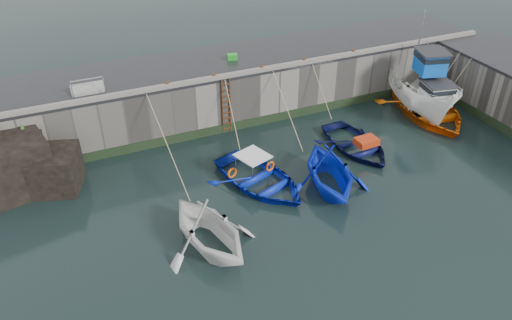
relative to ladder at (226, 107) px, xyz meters
name	(u,v)px	position (x,y,z in m)	size (l,w,h in m)	color
ground	(357,233)	(2.00, -9.91, -1.59)	(120.00, 120.00, 0.00)	black
quay_back	(243,83)	(2.00, 2.59, -0.09)	(30.00, 5.00, 3.00)	slate
road_back	(242,58)	(2.00, 2.59, 1.49)	(30.00, 5.00, 0.16)	black
kerb_back	(259,70)	(2.00, 0.24, 1.67)	(30.00, 0.30, 0.20)	slate
algae_back	(260,121)	(2.00, 0.05, -1.34)	(30.00, 0.08, 0.50)	black
rock_outcrop	(9,165)	(-10.92, -0.80, -0.33)	(5.85, 4.24, 3.41)	black
ladder	(226,107)	(0.00, 0.00, 0.00)	(0.51, 0.08, 3.20)	#3F1E0F
boat_near_white	(210,246)	(-3.90, -8.22, -1.59)	(4.01, 4.65, 2.45)	silver
boat_near_white_rope	(173,175)	(-3.90, -2.82, -1.59)	(0.04, 6.36, 3.10)	tan
boat_near_blue	(260,184)	(-0.33, -5.20, -1.59)	(3.77, 5.28, 1.09)	#0B23AE
boat_near_blue_rope	(230,145)	(-0.33, -1.31, -1.59)	(0.04, 3.81, 3.10)	tan
boat_near_blacktrim	(328,187)	(2.51, -6.66, -1.59)	(4.00, 4.64, 2.44)	#0D29D0
boat_near_blacktrim_rope	(284,140)	(2.51, -2.04, -1.59)	(0.04, 4.98, 3.10)	tan
boat_near_navy	(355,148)	(5.58, -4.28, -1.59)	(3.40, 4.77, 0.99)	#0A0F43
boat_near_navy_rope	(323,119)	(5.58, -0.85, -1.59)	(0.04, 3.20, 3.10)	tan
boat_far_white	(420,90)	(11.49, -1.87, -0.38)	(4.73, 8.00, 5.90)	white
boat_far_orange	(427,108)	(11.49, -2.74, -1.15)	(5.90, 7.40, 4.37)	orange
fish_crate	(232,57)	(1.32, 2.38, 1.73)	(0.55, 0.36, 0.33)	green
railing	(88,88)	(-6.75, 1.33, 1.77)	(1.60, 1.05, 1.00)	#A5A8AD
bollard_a	(167,85)	(-3.00, 0.34, 1.71)	(0.18, 0.18, 0.28)	#3F1E0F
bollard_b	(214,76)	(-0.50, 0.34, 1.71)	(0.18, 0.18, 0.28)	#3F1E0F
bollard_c	(261,68)	(2.20, 0.34, 1.71)	(0.18, 0.18, 0.28)	#3F1E0F
bollard_d	(304,61)	(4.80, 0.34, 1.71)	(0.18, 0.18, 0.28)	#3F1E0F
bollard_e	(353,52)	(8.00, 0.34, 1.71)	(0.18, 0.18, 0.28)	#3F1E0F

